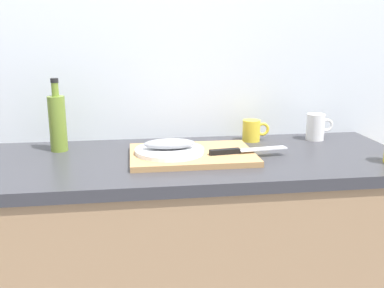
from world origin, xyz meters
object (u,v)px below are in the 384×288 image
white_plate (170,151)px  olive_oil_bottle (58,122)px  coffee_mug_2 (316,127)px  chef_knife (239,151)px  cutting_board (192,155)px  fish_fillet (170,144)px  coffee_mug_0 (252,130)px

white_plate → olive_oil_bottle: bearing=158.6°
olive_oil_bottle → white_plate: bearing=-21.4°
olive_oil_bottle → coffee_mug_2: bearing=1.9°
chef_knife → coffee_mug_2: size_ratio=2.55×
white_plate → coffee_mug_2: 0.66m
olive_oil_bottle → chef_knife: bearing=-16.8°
white_plate → olive_oil_bottle: size_ratio=0.90×
coffee_mug_2 → white_plate: bearing=-163.0°
white_plate → chef_knife: 0.25m
cutting_board → fish_fillet: 0.09m
fish_fillet → chef_knife: bearing=-8.7°
chef_knife → white_plate: bearing=163.9°
cutting_board → olive_oil_bottle: (-0.49, 0.16, 0.10)m
olive_oil_bottle → fish_fillet: bearing=-21.4°
white_plate → coffee_mug_2: coffee_mug_2 is taller
coffee_mug_2 → olive_oil_bottle: bearing=-178.1°
cutting_board → fish_fillet: (-0.08, 0.00, 0.04)m
fish_fillet → olive_oil_bottle: (-0.41, 0.16, 0.06)m
coffee_mug_0 → cutting_board: bearing=-143.1°
chef_knife → coffee_mug_2: bearing=23.5°
white_plate → olive_oil_bottle: olive_oil_bottle is taller
chef_knife → olive_oil_bottle: (-0.65, 0.20, 0.08)m
cutting_board → white_plate: (-0.08, 0.00, 0.02)m
olive_oil_bottle → coffee_mug_0: 0.77m
cutting_board → white_plate: white_plate is taller
coffee_mug_2 → chef_knife: bearing=-149.1°
fish_fillet → coffee_mug_2: (0.63, 0.19, 0.00)m
fish_fillet → coffee_mug_0: 0.41m
cutting_board → chef_knife: 0.17m
cutting_board → olive_oil_bottle: olive_oil_bottle is taller
white_plate → olive_oil_bottle: (-0.41, 0.16, 0.08)m
cutting_board → chef_knife: bearing=-12.1°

